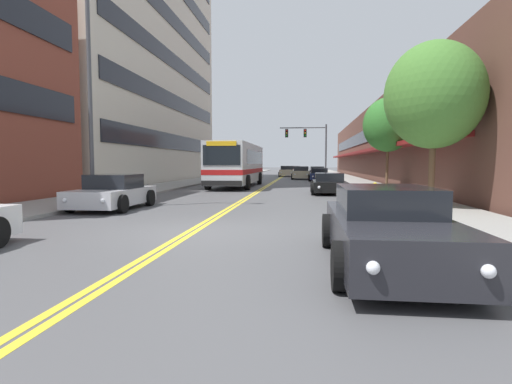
# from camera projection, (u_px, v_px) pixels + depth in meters

# --- Properties ---
(ground_plane) EXTENTS (240.00, 240.00, 0.00)m
(ground_plane) POSITION_uv_depth(u_px,v_px,m) (280.00, 178.00, 46.91)
(ground_plane) COLOR #4C4C4F
(sidewalk_left) EXTENTS (3.59, 106.00, 0.12)m
(sidewalk_left) POSITION_uv_depth(u_px,v_px,m) (219.00, 177.00, 47.79)
(sidewalk_left) COLOR gray
(sidewalk_left) RESTS_ON ground_plane
(sidewalk_right) EXTENTS (3.59, 106.00, 0.12)m
(sidewalk_right) POSITION_uv_depth(u_px,v_px,m) (343.00, 178.00, 46.03)
(sidewalk_right) COLOR gray
(sidewalk_right) RESTS_ON ground_plane
(centre_line) EXTENTS (0.34, 106.00, 0.01)m
(centre_line) POSITION_uv_depth(u_px,v_px,m) (280.00, 178.00, 46.91)
(centre_line) COLOR yellow
(centre_line) RESTS_ON ground_plane
(office_tower_left) EXTENTS (12.08, 30.45, 29.90)m
(office_tower_left) POSITION_uv_depth(u_px,v_px,m) (112.00, 23.00, 37.67)
(office_tower_left) COLOR beige
(office_tower_left) RESTS_ON ground_plane
(storefront_row_right) EXTENTS (9.10, 68.00, 7.51)m
(storefront_row_right) POSITION_uv_depth(u_px,v_px,m) (398.00, 145.00, 45.03)
(storefront_row_right) COLOR brown
(storefront_row_right) RESTS_ON ground_plane
(city_bus) EXTENTS (2.92, 11.66, 3.13)m
(city_bus) POSITION_uv_depth(u_px,v_px,m) (238.00, 163.00, 30.02)
(city_bus) COLOR silver
(city_bus) RESTS_ON ground_plane
(car_slate_blue_parked_left_near) EXTENTS (2.19, 4.22, 1.33)m
(car_slate_blue_parked_left_near) POSITION_uv_depth(u_px,v_px,m) (235.00, 174.00, 40.87)
(car_slate_blue_parked_left_near) COLOR #475675
(car_slate_blue_parked_left_near) RESTS_ON ground_plane
(car_silver_parked_left_far) EXTENTS (2.18, 4.19, 1.32)m
(car_silver_parked_left_far) POSITION_uv_depth(u_px,v_px,m) (113.00, 193.00, 15.31)
(car_silver_parked_left_far) COLOR #B7B7BC
(car_silver_parked_left_far) RESTS_ON ground_plane
(car_charcoal_parked_right_foreground) EXTENTS (2.02, 4.83, 1.35)m
(car_charcoal_parked_right_foreground) POSITION_uv_depth(u_px,v_px,m) (386.00, 229.00, 6.81)
(car_charcoal_parked_right_foreground) COLOR #232328
(car_charcoal_parked_right_foreground) RESTS_ON ground_plane
(car_dark_grey_parked_right_mid) EXTENTS (2.09, 4.36, 1.36)m
(car_dark_grey_parked_right_mid) POSITION_uv_depth(u_px,v_px,m) (317.00, 172.00, 47.60)
(car_dark_grey_parked_right_mid) COLOR #38383D
(car_dark_grey_parked_right_mid) RESTS_ON ground_plane
(car_navy_parked_right_far) EXTENTS (2.11, 4.29, 1.27)m
(car_navy_parked_right_far) POSITION_uv_depth(u_px,v_px,m) (319.00, 175.00, 39.51)
(car_navy_parked_right_far) COLOR #19234C
(car_navy_parked_right_far) RESTS_ON ground_plane
(car_black_parked_right_end) EXTENTS (2.08, 4.28, 1.19)m
(car_black_parked_right_end) POSITION_uv_depth(u_px,v_px,m) (329.00, 184.00, 22.97)
(car_black_parked_right_end) COLOR black
(car_black_parked_right_end) RESTS_ON ground_plane
(car_beige_moving_lead) EXTENTS (2.08, 4.23, 1.40)m
(car_beige_moving_lead) POSITION_uv_depth(u_px,v_px,m) (301.00, 173.00, 43.86)
(car_beige_moving_lead) COLOR #BCAD89
(car_beige_moving_lead) RESTS_ON ground_plane
(car_red_moving_second) EXTENTS (2.14, 4.24, 1.32)m
(car_red_moving_second) POSITION_uv_depth(u_px,v_px,m) (295.00, 171.00, 62.14)
(car_red_moving_second) COLOR maroon
(car_red_moving_second) RESTS_ON ground_plane
(car_champagne_moving_third) EXTENTS (2.09, 4.15, 1.39)m
(car_champagne_moving_third) POSITION_uv_depth(u_px,v_px,m) (287.00, 171.00, 53.20)
(car_champagne_moving_third) COLOR beige
(car_champagne_moving_third) RESTS_ON ground_plane
(traffic_signal_mast) EXTENTS (5.24, 0.38, 6.06)m
(traffic_signal_mast) POSITION_uv_depth(u_px,v_px,m) (310.00, 140.00, 44.60)
(traffic_signal_mast) COLOR #47474C
(traffic_signal_mast) RESTS_ON ground_plane
(street_lamp_left_near) EXTENTS (2.32, 0.28, 8.78)m
(street_lamp_left_near) POSITION_uv_depth(u_px,v_px,m) (97.00, 73.00, 15.11)
(street_lamp_left_near) COLOR #47474C
(street_lamp_left_near) RESTS_ON ground_plane
(street_tree_right_near) EXTENTS (3.53, 3.53, 6.05)m
(street_tree_right_near) POSITION_uv_depth(u_px,v_px,m) (434.00, 96.00, 14.56)
(street_tree_right_near) COLOR brown
(street_tree_right_near) RESTS_ON sidewalk_right
(street_tree_right_mid) EXTENTS (3.03, 3.03, 5.66)m
(street_tree_right_mid) POSITION_uv_depth(u_px,v_px,m) (388.00, 125.00, 24.54)
(street_tree_right_mid) COLOR brown
(street_tree_right_mid) RESTS_ON sidewalk_right
(fire_hydrant) EXTENTS (0.29, 0.21, 0.79)m
(fire_hydrant) POSITION_uv_depth(u_px,v_px,m) (375.00, 191.00, 17.58)
(fire_hydrant) COLOR yellow
(fire_hydrant) RESTS_ON sidewalk_right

